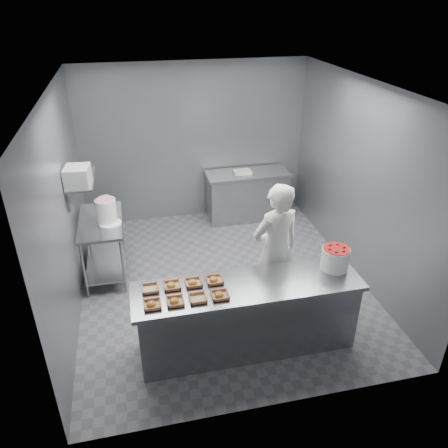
# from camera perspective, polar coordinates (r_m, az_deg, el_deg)

# --- Properties ---
(floor) EXTENTS (4.50, 4.50, 0.00)m
(floor) POSITION_cam_1_polar(r_m,az_deg,el_deg) (6.51, -0.25, -7.44)
(floor) COLOR #4C4C51
(floor) RESTS_ON ground
(ceiling) EXTENTS (4.50, 4.50, 0.00)m
(ceiling) POSITION_cam_1_polar(r_m,az_deg,el_deg) (5.38, -0.32, 17.53)
(ceiling) COLOR white
(ceiling) RESTS_ON wall_back
(wall_back) EXTENTS (4.00, 0.04, 2.80)m
(wall_back) POSITION_cam_1_polar(r_m,az_deg,el_deg) (7.87, -3.89, 10.48)
(wall_back) COLOR slate
(wall_back) RESTS_ON ground
(wall_left) EXTENTS (0.04, 4.50, 2.80)m
(wall_left) POSITION_cam_1_polar(r_m,az_deg,el_deg) (5.76, -20.11, 1.77)
(wall_left) COLOR slate
(wall_left) RESTS_ON ground
(wall_right) EXTENTS (0.04, 4.50, 2.80)m
(wall_right) POSITION_cam_1_polar(r_m,az_deg,el_deg) (6.50, 17.27, 5.28)
(wall_right) COLOR slate
(wall_right) RESTS_ON ground
(service_counter) EXTENTS (2.60, 0.70, 0.90)m
(service_counter) POSITION_cam_1_polar(r_m,az_deg,el_deg) (5.20, 3.04, -11.88)
(service_counter) COLOR slate
(service_counter) RESTS_ON ground
(prep_table) EXTENTS (0.60, 1.20, 0.90)m
(prep_table) POSITION_cam_1_polar(r_m,az_deg,el_deg) (6.62, -15.53, -1.88)
(prep_table) COLOR slate
(prep_table) RESTS_ON ground
(back_counter) EXTENTS (1.50, 0.60, 0.90)m
(back_counter) POSITION_cam_1_polar(r_m,az_deg,el_deg) (8.08, 3.05, 3.77)
(back_counter) COLOR slate
(back_counter) RESTS_ON ground
(wall_shelf) EXTENTS (0.35, 0.90, 0.03)m
(wall_shelf) POSITION_cam_1_polar(r_m,az_deg,el_deg) (6.22, -18.21, 5.60)
(wall_shelf) COLOR slate
(wall_shelf) RESTS_ON wall_left
(tray_0) EXTENTS (0.19, 0.18, 0.06)m
(tray_0) POSITION_cam_1_polar(r_m,az_deg,el_deg) (4.67, -9.39, -10.32)
(tray_0) COLOR tan
(tray_0) RESTS_ON service_counter
(tray_1) EXTENTS (0.19, 0.18, 0.06)m
(tray_1) POSITION_cam_1_polar(r_m,az_deg,el_deg) (4.68, -6.43, -9.99)
(tray_1) COLOR tan
(tray_1) RESTS_ON service_counter
(tray_2) EXTENTS (0.19, 0.18, 0.04)m
(tray_2) POSITION_cam_1_polar(r_m,az_deg,el_deg) (4.70, -3.45, -9.65)
(tray_2) COLOR tan
(tray_2) RESTS_ON service_counter
(tray_3) EXTENTS (0.19, 0.18, 0.06)m
(tray_3) POSITION_cam_1_polar(r_m,az_deg,el_deg) (4.73, -0.58, -9.25)
(tray_3) COLOR tan
(tray_3) RESTS_ON service_counter
(tray_4) EXTENTS (0.19, 0.18, 0.04)m
(tray_4) POSITION_cam_1_polar(r_m,az_deg,el_deg) (4.90, -9.62, -8.31)
(tray_4) COLOR tan
(tray_4) RESTS_ON service_counter
(tray_5) EXTENTS (0.19, 0.18, 0.06)m
(tray_5) POSITION_cam_1_polar(r_m,az_deg,el_deg) (4.90, -6.84, -7.97)
(tray_5) COLOR tan
(tray_5) RESTS_ON service_counter
(tray_6) EXTENTS (0.19, 0.18, 0.06)m
(tray_6) POSITION_cam_1_polar(r_m,az_deg,el_deg) (4.92, -4.04, -7.64)
(tray_6) COLOR tan
(tray_6) RESTS_ON service_counter
(tray_7) EXTENTS (0.19, 0.18, 0.06)m
(tray_7) POSITION_cam_1_polar(r_m,az_deg,el_deg) (4.96, -1.28, -7.30)
(tray_7) COLOR tan
(tray_7) RESTS_ON service_counter
(worker) EXTENTS (0.75, 0.58, 1.82)m
(worker) POSITION_cam_1_polar(r_m,az_deg,el_deg) (5.55, 6.70, -3.43)
(worker) COLOR white
(worker) RESTS_ON ground
(strawberry_tub) EXTENTS (0.33, 0.33, 0.27)m
(strawberry_tub) POSITION_cam_1_polar(r_m,az_deg,el_deg) (5.28, 14.33, -4.26)
(strawberry_tub) COLOR white
(strawberry_tub) RESTS_ON service_counter
(glaze_bucket) EXTENTS (0.30, 0.28, 0.44)m
(glaze_bucket) POSITION_cam_1_polar(r_m,az_deg,el_deg) (6.30, -15.13, 1.70)
(glaze_bucket) COLOR white
(glaze_bucket) RESTS_ON prep_table
(bucket_lid) EXTENTS (0.35, 0.35, 0.02)m
(bucket_lid) POSITION_cam_1_polar(r_m,az_deg,el_deg) (6.33, -14.66, 0.09)
(bucket_lid) COLOR white
(bucket_lid) RESTS_ON prep_table
(rag) EXTENTS (0.17, 0.15, 0.02)m
(rag) POSITION_cam_1_polar(r_m,az_deg,el_deg) (6.70, -15.21, 1.65)
(rag) COLOR #CCB28C
(rag) RESTS_ON prep_table
(appliance) EXTENTS (0.34, 0.38, 0.26)m
(appliance) POSITION_cam_1_polar(r_m,az_deg,el_deg) (5.92, -18.58, 5.91)
(appliance) COLOR gray
(appliance) RESTS_ON wall_shelf
(paper_stack) EXTENTS (0.30, 0.22, 0.05)m
(paper_stack) POSITION_cam_1_polar(r_m,az_deg,el_deg) (7.87, 2.44, 6.82)
(paper_stack) COLOR silver
(paper_stack) RESTS_ON back_counter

